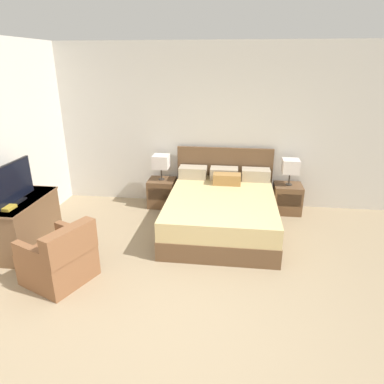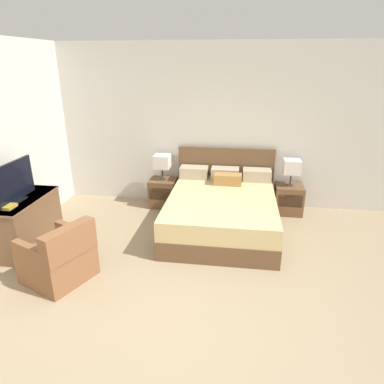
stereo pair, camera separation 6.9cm
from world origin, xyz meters
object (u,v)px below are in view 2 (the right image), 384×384
armchair_by_window (59,259)px  table_lamp_right (292,167)px  book_red_cover (5,206)px  bed (222,210)px  tv (13,183)px  nightstand_right (288,199)px  table_lamp_left (162,162)px  dresser (25,222)px  nightstand_left (163,192)px

armchair_by_window → table_lamp_right: bearing=39.2°
book_red_cover → armchair_by_window: 1.05m
bed → tv: (-2.71, -1.06, 0.69)m
nightstand_right → book_red_cover: bearing=-151.7°
armchair_by_window → book_red_cover: bearing=157.1°
table_lamp_right → book_red_cover: 4.34m
nightstand_right → table_lamp_left: size_ratio=1.11×
book_red_cover → table_lamp_left: bearing=52.3°
nightstand_right → table_lamp_right: table_lamp_right is taller
nightstand_right → table_lamp_right: bearing=90.0°
table_lamp_left → tv: tv is taller
table_lamp_left → table_lamp_right: bearing=0.0°
bed → table_lamp_right: 1.45m
table_lamp_left → dresser: table_lamp_left is taller
book_red_cover → armchair_by_window: size_ratio=0.26×
nightstand_left → armchair_by_window: armchair_by_window is taller
armchair_by_window → table_lamp_left: bearing=73.2°
table_lamp_left → armchair_by_window: table_lamp_left is taller
nightstand_left → book_red_cover: book_red_cover is taller
nightstand_right → book_red_cover: (-3.82, -2.05, 0.51)m
table_lamp_right → armchair_by_window: (-2.96, -2.42, -0.55)m
table_lamp_right → tv: (-3.82, -1.82, 0.16)m
nightstand_right → tv: size_ratio=0.59×
table_lamp_left → tv: size_ratio=0.54×
book_red_cover → tv: bearing=91.4°
bed → nightstand_right: bearing=34.2°
tv → book_red_cover: (0.01, -0.23, -0.24)m
nightstand_left → tv: size_ratio=0.59×
table_lamp_left → armchair_by_window: (-0.73, -2.42, -0.55)m
bed → dresser: bearing=-160.1°
table_lamp_left → nightstand_right: bearing=-0.0°
bed → armchair_by_window: size_ratio=2.34×
bed → armchair_by_window: 2.48m
nightstand_left → table_lamp_right: 2.30m
table_lamp_left → book_red_cover: bearing=-127.7°
nightstand_right → armchair_by_window: (-2.96, -2.42, 0.03)m
nightstand_right → armchair_by_window: size_ratio=0.56×
dresser → tv: tv is taller
nightstand_right → table_lamp_right: size_ratio=1.11×
bed → dresser: size_ratio=1.89×
nightstand_left → table_lamp_right: bearing=0.0°
nightstand_right → book_red_cover: size_ratio=2.15×
table_lamp_left → dresser: bearing=-132.5°
dresser → table_lamp_left: bearing=47.5°
nightstand_left → nightstand_right: 2.23m
tv → nightstand_right: bearing=25.4°
nightstand_right → tv: tv is taller
nightstand_left → dresser: size_ratio=0.45×
bed → dresser: (-2.71, -0.98, 0.07)m
nightstand_left → tv: (-1.59, -1.82, 0.74)m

